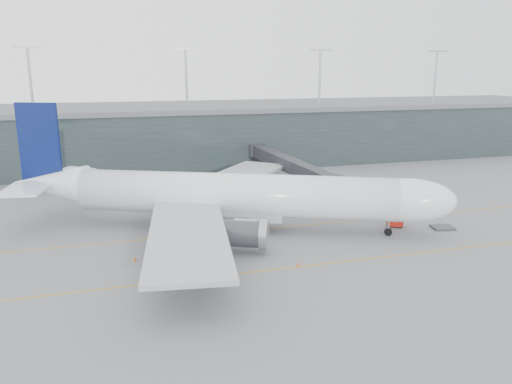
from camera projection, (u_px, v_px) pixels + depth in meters
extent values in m
plane|color=#56565B|center=(203.00, 226.00, 80.18)|extent=(320.00, 320.00, 0.00)
cube|color=#C68812|center=(208.00, 234.00, 76.45)|extent=(160.00, 0.25, 0.02)
cube|color=#C68812|center=(232.00, 274.00, 61.53)|extent=(160.00, 0.25, 0.02)
cube|color=#C68812|center=(210.00, 195.00, 100.17)|extent=(0.25, 60.00, 0.02)
cube|color=#1D2728|center=(164.00, 136.00, 132.56)|extent=(240.00, 35.00, 14.00)
cube|color=#535658|center=(163.00, 108.00, 130.72)|extent=(240.00, 36.00, 1.20)
cylinder|color=#9E9EA3|center=(30.00, 80.00, 111.55)|extent=(0.60, 0.60, 14.00)
cylinder|color=#9E9EA3|center=(186.00, 79.00, 120.94)|extent=(0.60, 0.60, 14.00)
cylinder|color=#9E9EA3|center=(320.00, 79.00, 130.33)|extent=(0.60, 0.60, 14.00)
cylinder|color=#9E9EA3|center=(435.00, 78.00, 139.72)|extent=(0.60, 0.60, 14.00)
cylinder|color=white|center=(236.00, 194.00, 77.46)|extent=(47.47, 25.83, 6.60)
ellipsoid|color=white|center=(409.00, 200.00, 74.03)|extent=(15.35, 11.64, 6.60)
cone|color=white|center=(53.00, 184.00, 81.26)|extent=(13.27, 10.53, 6.34)
cube|color=#979BA0|center=(229.00, 210.00, 78.22)|extent=(17.73, 11.75, 2.13)
cube|color=black|center=(438.00, 194.00, 73.24)|extent=(3.43, 3.87, 0.85)
cube|color=#979BA0|center=(188.00, 234.00, 62.27)|extent=(13.70, 31.90, 0.59)
cylinder|color=#38393D|center=(238.00, 233.00, 68.15)|extent=(8.32, 6.42, 3.73)
cube|color=#979BA0|center=(234.00, 178.00, 94.00)|extent=(27.14, 29.85, 0.59)
cylinder|color=#38393D|center=(258.00, 197.00, 87.60)|extent=(8.32, 6.42, 3.73)
cube|color=#09144A|center=(39.00, 143.00, 79.84)|extent=(6.55, 3.28, 12.78)
cube|color=white|center=(25.00, 189.00, 75.64)|extent=(7.26, 10.37, 0.37)
cube|color=white|center=(64.00, 173.00, 86.90)|extent=(10.57, 11.14, 0.37)
cylinder|color=black|center=(388.00, 232.00, 75.61)|extent=(1.24, 0.86, 1.17)
cylinder|color=#9E9EA3|center=(388.00, 227.00, 75.41)|extent=(0.32, 0.32, 2.77)
cylinder|color=black|center=(202.00, 234.00, 74.30)|extent=(1.48, 1.05, 1.38)
cylinder|color=black|center=(217.00, 215.00, 84.13)|extent=(1.48, 1.05, 1.38)
cube|color=#2B2A2F|center=(334.00, 184.00, 86.33)|extent=(3.53, 3.91, 2.88)
cube|color=#2B2A2F|center=(313.00, 175.00, 94.12)|extent=(3.45, 13.51, 2.57)
cube|color=#2B2A2F|center=(285.00, 162.00, 106.31)|extent=(3.71, 13.52, 2.67)
cube|color=#2B2A2F|center=(263.00, 153.00, 118.51)|extent=(3.97, 13.54, 2.78)
cylinder|color=#9E9EA3|center=(310.00, 190.00, 95.55)|extent=(0.51, 0.51, 3.91)
cube|color=#38393D|center=(310.00, 198.00, 95.93)|extent=(2.15, 1.68, 0.72)
cylinder|color=#2B2A2F|center=(267.00, 150.00, 122.95)|extent=(4.11, 4.11, 3.08)
cylinder|color=#2B2A2F|center=(267.00, 163.00, 123.75)|extent=(1.85, 1.85, 3.70)
cube|color=#B1180C|center=(395.00, 221.00, 79.76)|extent=(2.93, 2.49, 1.47)
cylinder|color=black|center=(389.00, 226.00, 79.53)|extent=(0.48, 0.35, 0.45)
cylinder|color=black|center=(401.00, 227.00, 79.26)|extent=(0.48, 0.35, 0.45)
cylinder|color=black|center=(388.00, 224.00, 80.61)|extent=(0.48, 0.35, 0.45)
cylinder|color=black|center=(400.00, 224.00, 80.34)|extent=(0.48, 0.35, 0.45)
cube|color=#36353A|center=(443.00, 227.00, 79.02)|extent=(3.74, 3.22, 0.33)
cube|color=#38393D|center=(161.00, 212.00, 87.80)|extent=(2.26, 1.83, 0.22)
cube|color=#A6AAB2|center=(161.00, 206.00, 87.56)|extent=(1.82, 1.71, 1.66)
cube|color=#24468F|center=(161.00, 201.00, 87.35)|extent=(1.87, 1.77, 0.09)
cube|color=#38393D|center=(174.00, 207.00, 90.72)|extent=(2.01, 1.64, 0.20)
cube|color=#B7BEC5|center=(174.00, 202.00, 90.50)|extent=(1.62, 1.53, 1.47)
cube|color=#24468F|center=(173.00, 198.00, 90.32)|extent=(1.67, 1.58, 0.08)
cube|color=#38393D|center=(194.00, 208.00, 90.02)|extent=(2.43, 2.15, 0.21)
cube|color=#B4BBC1|center=(194.00, 203.00, 89.79)|extent=(2.01, 1.94, 1.54)
cube|color=#24468F|center=(194.00, 199.00, 89.60)|extent=(2.07, 2.00, 0.08)
cone|color=#E1430C|center=(405.00, 217.00, 83.80)|extent=(0.40, 0.40, 0.64)
cone|color=#CD4E0B|center=(299.00, 264.00, 63.88)|extent=(0.43, 0.43, 0.68)
cone|color=#F53B0D|center=(249.00, 201.00, 93.58)|extent=(0.49, 0.49, 0.77)
cone|color=orange|center=(135.00, 259.00, 65.70)|extent=(0.43, 0.43, 0.68)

